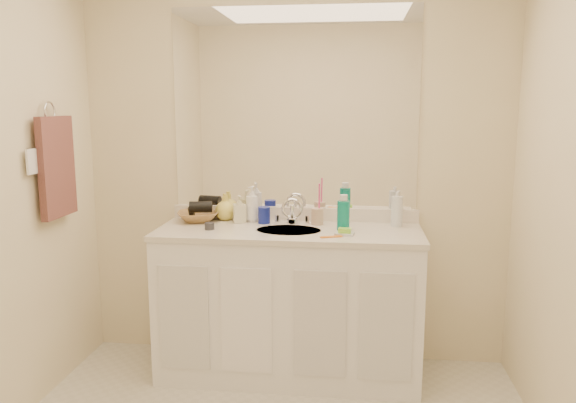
# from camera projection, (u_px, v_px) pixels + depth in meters

# --- Properties ---
(wall_back) EXTENTS (2.60, 0.02, 2.40)m
(wall_back) POSITION_uv_depth(u_px,v_px,m) (294.00, 168.00, 3.44)
(wall_back) COLOR #F7E8C1
(wall_back) RESTS_ON floor
(wall_front) EXTENTS (2.60, 0.02, 2.40)m
(wall_front) POSITION_uv_depth(u_px,v_px,m) (119.00, 350.00, 0.90)
(wall_front) COLOR #F7E8C1
(wall_front) RESTS_ON floor
(vanity_cabinet) EXTENTS (1.50, 0.55, 0.85)m
(vanity_cabinet) POSITION_uv_depth(u_px,v_px,m) (289.00, 304.00, 3.30)
(vanity_cabinet) COLOR white
(vanity_cabinet) RESTS_ON floor
(countertop) EXTENTS (1.52, 0.57, 0.03)m
(countertop) POSITION_uv_depth(u_px,v_px,m) (289.00, 232.00, 3.23)
(countertop) COLOR silver
(countertop) RESTS_ON vanity_cabinet
(backsplash) EXTENTS (1.52, 0.03, 0.08)m
(backsplash) POSITION_uv_depth(u_px,v_px,m) (294.00, 214.00, 3.47)
(backsplash) COLOR white
(backsplash) RESTS_ON countertop
(sink_basin) EXTENTS (0.37, 0.37, 0.02)m
(sink_basin) POSITION_uv_depth(u_px,v_px,m) (289.00, 232.00, 3.21)
(sink_basin) COLOR beige
(sink_basin) RESTS_ON countertop
(faucet) EXTENTS (0.02, 0.02, 0.11)m
(faucet) POSITION_uv_depth(u_px,v_px,m) (292.00, 214.00, 3.37)
(faucet) COLOR silver
(faucet) RESTS_ON countertop
(mirror) EXTENTS (1.48, 0.01, 1.20)m
(mirror) POSITION_uv_depth(u_px,v_px,m) (294.00, 109.00, 3.37)
(mirror) COLOR white
(mirror) RESTS_ON wall_back
(blue_mug) EXTENTS (0.09, 0.09, 0.10)m
(blue_mug) POSITION_uv_depth(u_px,v_px,m) (264.00, 215.00, 3.38)
(blue_mug) COLOR navy
(blue_mug) RESTS_ON countertop
(tan_cup) EXTENTS (0.08, 0.08, 0.10)m
(tan_cup) POSITION_uv_depth(u_px,v_px,m) (317.00, 216.00, 3.34)
(tan_cup) COLOR #D2AF94
(tan_cup) RESTS_ON countertop
(toothbrush) EXTENTS (0.01, 0.04, 0.20)m
(toothbrush) POSITION_uv_depth(u_px,v_px,m) (319.00, 200.00, 3.33)
(toothbrush) COLOR #F74191
(toothbrush) RESTS_ON tan_cup
(mouthwash_bottle) EXTENTS (0.09, 0.09, 0.17)m
(mouthwash_bottle) POSITION_uv_depth(u_px,v_px,m) (343.00, 216.00, 3.19)
(mouthwash_bottle) COLOR #0B8673
(mouthwash_bottle) RESTS_ON countertop
(clear_pump_bottle) EXTENTS (0.08, 0.08, 0.18)m
(clear_pump_bottle) POSITION_uv_depth(u_px,v_px,m) (397.00, 211.00, 3.29)
(clear_pump_bottle) COLOR silver
(clear_pump_bottle) RESTS_ON countertop
(soap_dish) EXTENTS (0.11, 0.09, 0.01)m
(soap_dish) POSITION_uv_depth(u_px,v_px,m) (345.00, 234.00, 3.08)
(soap_dish) COLOR silver
(soap_dish) RESTS_ON countertop
(green_soap) EXTENTS (0.07, 0.06, 0.02)m
(green_soap) POSITION_uv_depth(u_px,v_px,m) (345.00, 230.00, 3.08)
(green_soap) COLOR #96E738
(green_soap) RESTS_ON soap_dish
(orange_comb) EXTENTS (0.12, 0.07, 0.01)m
(orange_comb) POSITION_uv_depth(u_px,v_px,m) (331.00, 237.00, 3.03)
(orange_comb) COLOR orange
(orange_comb) RESTS_ON countertop
(dark_jar) EXTENTS (0.07, 0.07, 0.04)m
(dark_jar) POSITION_uv_depth(u_px,v_px,m) (210.00, 226.00, 3.21)
(dark_jar) COLOR #2D2D33
(dark_jar) RESTS_ON countertop
(soap_bottle_white) EXTENTS (0.11, 0.11, 0.22)m
(soap_bottle_white) POSITION_uv_depth(u_px,v_px,m) (252.00, 204.00, 3.42)
(soap_bottle_white) COLOR white
(soap_bottle_white) RESTS_ON countertop
(soap_bottle_cream) EXTENTS (0.09, 0.10, 0.16)m
(soap_bottle_cream) POSITION_uv_depth(u_px,v_px,m) (240.00, 209.00, 3.40)
(soap_bottle_cream) COLOR beige
(soap_bottle_cream) RESTS_ON countertop
(soap_bottle_yellow) EXTENTS (0.15, 0.15, 0.16)m
(soap_bottle_yellow) POSITION_uv_depth(u_px,v_px,m) (225.00, 207.00, 3.48)
(soap_bottle_yellow) COLOR #E4D458
(soap_bottle_yellow) RESTS_ON countertop
(wicker_basket) EXTENTS (0.31, 0.31, 0.06)m
(wicker_basket) POSITION_uv_depth(u_px,v_px,m) (198.00, 216.00, 3.44)
(wicker_basket) COLOR olive
(wicker_basket) RESTS_ON countertop
(hair_dryer) EXTENTS (0.15, 0.09, 0.07)m
(hair_dryer) POSITION_uv_depth(u_px,v_px,m) (201.00, 207.00, 3.43)
(hair_dryer) COLOR black
(hair_dryer) RESTS_ON wicker_basket
(towel_ring) EXTENTS (0.01, 0.11, 0.11)m
(towel_ring) POSITION_uv_depth(u_px,v_px,m) (49.00, 112.00, 3.02)
(towel_ring) COLOR silver
(towel_ring) RESTS_ON wall_left
(hand_towel) EXTENTS (0.04, 0.32, 0.55)m
(hand_towel) POSITION_uv_depth(u_px,v_px,m) (57.00, 167.00, 3.06)
(hand_towel) COLOR #4B2B28
(hand_towel) RESTS_ON towel_ring
(switch_plate) EXTENTS (0.01, 0.08, 0.13)m
(switch_plate) POSITION_uv_depth(u_px,v_px,m) (32.00, 162.00, 2.86)
(switch_plate) COLOR white
(switch_plate) RESTS_ON wall_left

